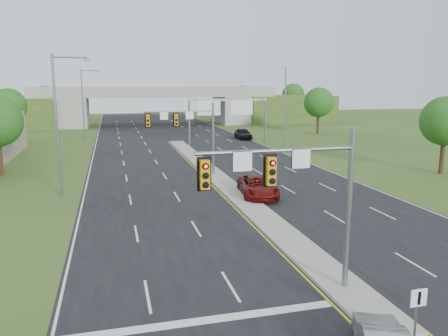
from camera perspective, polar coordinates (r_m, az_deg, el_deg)
name	(u,v)px	position (r m, az deg, el deg)	size (l,w,h in m)	color
ground	(344,289)	(20.28, 15.42, -15.03)	(240.00, 240.00, 0.00)	#314E1C
road	(194,158)	(52.28, -3.89, 1.31)	(24.00, 160.00, 0.02)	black
median	(218,178)	(40.73, -0.77, -1.31)	(2.00, 54.00, 0.16)	gray
lane_markings	(199,167)	(46.28, -3.23, 0.07)	(23.72, 160.00, 0.01)	gold
signal_mast_near	(300,187)	(17.63, 9.92, -2.41)	(6.62, 0.60, 7.00)	slate
signal_mast_far	(190,127)	(41.42, -4.47, 5.35)	(6.62, 0.60, 7.00)	slate
keep_right_sign	(417,308)	(16.29, 23.93, -16.41)	(0.60, 0.13, 2.20)	slate
sign_gantry	(227,109)	(62.80, 0.41, 7.75)	(11.58, 0.44, 6.67)	slate
overpass	(156,108)	(96.28, -8.92, 7.73)	(80.00, 14.00, 8.10)	gray
lightpole_l_mid	(59,119)	(35.98, -20.74, 6.03)	(2.85, 0.25, 11.00)	slate
lightpole_l_far	(84,101)	(70.83, -17.80, 8.30)	(2.85, 0.25, 11.00)	slate
lightpole_r_far	(284,104)	(60.19, 7.80, 8.33)	(2.85, 0.25, 11.00)	slate
tree_l_mid	(8,106)	(72.23, -26.33, 7.26)	(5.20, 5.20, 8.12)	#382316
tree_r_near	(445,121)	(47.68, 26.95, 5.48)	(4.80, 4.80, 7.60)	#382316
tree_r_mid	(319,103)	(79.12, 12.26, 8.36)	(5.20, 5.20, 8.12)	#382316
tree_back_b	(45,98)	(110.68, -22.30, 8.47)	(5.60, 5.60, 8.32)	#382316
tree_back_c	(243,96)	(114.70, 2.50, 9.33)	(5.60, 5.60, 8.32)	#382316
tree_back_d	(293,95)	(119.52, 9.02, 9.43)	(6.00, 6.00, 8.85)	#382316
car_far_a	(258,186)	(34.43, 4.43, -2.41)	(2.62, 5.69, 1.58)	#5A0B09
car_far_c	(243,134)	(70.26, 2.52, 4.50)	(2.00, 4.97, 1.69)	black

